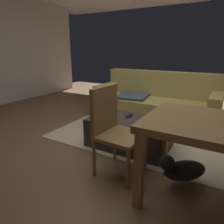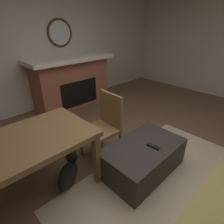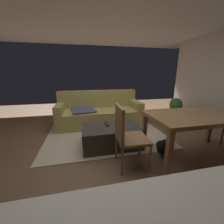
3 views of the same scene
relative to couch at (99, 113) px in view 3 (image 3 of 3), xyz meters
name	(u,v)px [view 3 (image 3 of 3)]	position (x,y,z in m)	size (l,w,h in m)	color
floor	(108,146)	(0.00, -1.28, -0.32)	(8.78, 8.78, 0.00)	brown
area_rug	(106,133)	(0.06, -0.67, -0.31)	(2.60, 2.00, 0.01)	tan
couch	(99,113)	(0.00, 0.00, 0.00)	(2.18, 0.88, 0.89)	#9E8E4C
ottoman_coffee_table	(111,136)	(0.06, -1.27, -0.12)	(1.06, 0.64, 0.40)	#2D2826
tv_remote	(107,124)	(0.01, -1.16, 0.09)	(0.05, 0.16, 0.02)	black
dining_table	(197,119)	(1.32, -1.88, 0.34)	(1.53, 0.84, 0.74)	brown
dining_chair_west	(127,133)	(0.16, -1.88, 0.21)	(0.46, 0.46, 0.93)	brown
potted_plant	(176,106)	(2.52, 0.19, 0.02)	(0.40, 0.40, 0.60)	brown
small_dog	(163,146)	(0.87, -1.76, -0.15)	(0.46, 0.43, 0.28)	black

